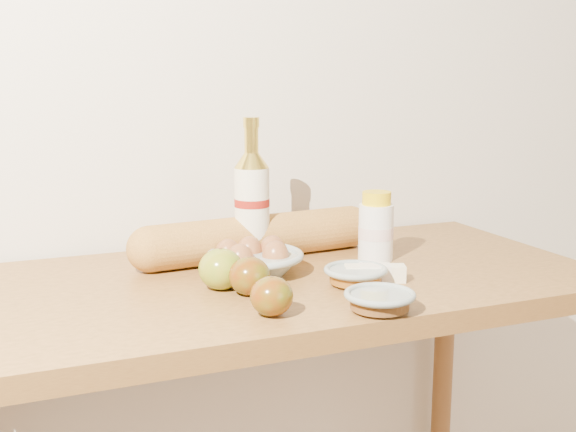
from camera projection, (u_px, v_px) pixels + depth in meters
The scene contains 12 objects.
back_wall at pixel (226, 62), 1.59m from camera, with size 3.50×0.02×2.60m, color beige.
table at pixel (282, 337), 1.39m from camera, with size 1.20×0.60×0.90m.
bourbon_bottle at pixel (252, 203), 1.45m from camera, with size 0.09×0.09×0.29m.
cream_bottle at pixel (376, 228), 1.47m from camera, with size 0.08×0.08×0.14m.
egg_bowl at pixel (254, 260), 1.37m from camera, with size 0.19×0.19×0.07m.
baguette at pixel (257, 237), 1.48m from camera, with size 0.55×0.14×0.09m.
apple_yellowgreen at pixel (221, 269), 1.27m from camera, with size 0.08×0.08×0.07m.
apple_redgreen_front at pixel (272, 296), 1.13m from camera, with size 0.09×0.09×0.06m.
apple_redgreen_right at pixel (249, 276), 1.24m from camera, with size 0.09×0.09×0.07m.
sugar_bowl at pixel (380, 301), 1.16m from camera, with size 0.15×0.15×0.03m.
syrup_bowl at pixel (356, 275), 1.30m from camera, with size 0.13×0.13×0.03m.
butter_stick at pixel (375, 273), 1.32m from camera, with size 0.11×0.07×0.03m.
Camera 1 is at (-0.49, -0.05, 1.28)m, focal length 45.00 mm.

